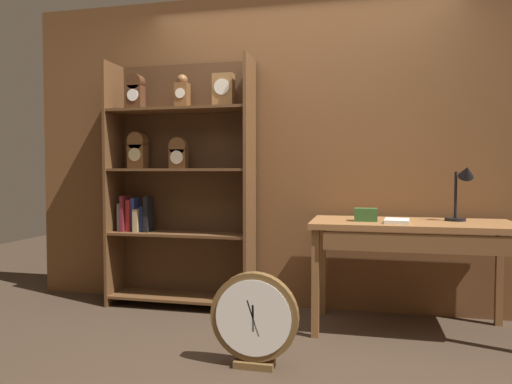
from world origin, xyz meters
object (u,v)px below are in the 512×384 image
object	(u,v)px
workbench	(412,234)
open_repair_manual	(397,221)
desk_lamp	(462,187)
bookshelf	(177,180)
toolbox_small	(366,215)
round_clock_large	(254,319)

from	to	relation	value
workbench	open_repair_manual	bearing A→B (deg)	-139.66
desk_lamp	open_repair_manual	bearing A→B (deg)	-156.15
bookshelf	toolbox_small	bearing A→B (deg)	-10.54
round_clock_large	bookshelf	bearing A→B (deg)	130.22
workbench	desk_lamp	world-z (taller)	desk_lamp
toolbox_small	bookshelf	bearing A→B (deg)	169.46
bookshelf	open_repair_manual	size ratio (longest dim) A/B	9.29
bookshelf	round_clock_large	distance (m)	1.63
workbench	desk_lamp	size ratio (longest dim) A/B	3.35
workbench	open_repair_manual	distance (m)	0.17
desk_lamp	round_clock_large	size ratio (longest dim) A/B	0.75
bookshelf	round_clock_large	world-z (taller)	bookshelf
workbench	toolbox_small	xyz separation A→B (m)	(-0.31, -0.02, 0.13)
bookshelf	desk_lamp	xyz separation A→B (m)	(2.20, -0.16, -0.04)
round_clock_large	workbench	bearing A→B (deg)	41.63
desk_lamp	round_clock_large	bearing A→B (deg)	-143.69
toolbox_small	desk_lamp	bearing A→B (deg)	11.25
workbench	toolbox_small	size ratio (longest dim) A/B	8.76
toolbox_small	round_clock_large	world-z (taller)	toolbox_small
workbench	desk_lamp	distance (m)	0.49
bookshelf	round_clock_large	size ratio (longest dim) A/B	3.69
workbench	toolbox_small	bearing A→B (deg)	-175.95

